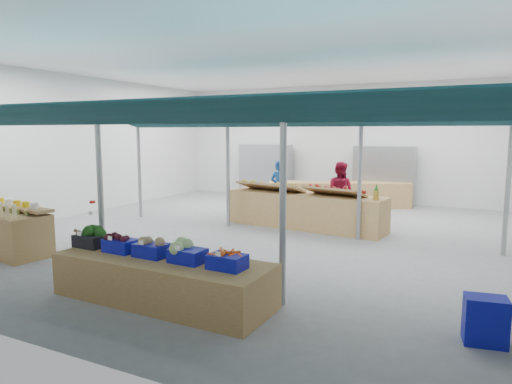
% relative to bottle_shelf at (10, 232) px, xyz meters
% --- Properties ---
extents(floor, '(13.00, 13.00, 0.00)m').
position_rel_bottle_shelf_xyz_m(floor, '(3.64, 3.94, -0.47)').
color(floor, slate).
rests_on(floor, ground).
extents(hall, '(13.00, 13.00, 13.00)m').
position_rel_bottle_shelf_xyz_m(hall, '(3.64, 5.38, 2.18)').
color(hall, silver).
rests_on(hall, ground).
extents(pole_grid, '(10.00, 4.60, 3.00)m').
position_rel_bottle_shelf_xyz_m(pole_grid, '(4.39, 2.19, 1.35)').
color(pole_grid, gray).
rests_on(pole_grid, floor).
extents(awnings, '(9.50, 7.08, 0.30)m').
position_rel_bottle_shelf_xyz_m(awnings, '(4.39, 2.19, 2.31)').
color(awnings, '#0B3030').
rests_on(awnings, pole_grid).
extents(back_shelving_left, '(2.00, 0.50, 2.00)m').
position_rel_bottle_shelf_xyz_m(back_shelving_left, '(1.14, 9.94, 0.53)').
color(back_shelving_left, '#B23F33').
rests_on(back_shelving_left, floor).
extents(back_shelving_right, '(2.00, 0.50, 2.00)m').
position_rel_bottle_shelf_xyz_m(back_shelving_right, '(5.64, 9.94, 0.53)').
color(back_shelving_right, '#B23F33').
rests_on(back_shelving_right, floor).
extents(bottle_shelf, '(2.03, 1.36, 1.14)m').
position_rel_bottle_shelf_xyz_m(bottle_shelf, '(0.00, 0.00, 0.00)').
color(bottle_shelf, olive).
rests_on(bottle_shelf, floor).
extents(veg_counter, '(3.40, 1.19, 0.66)m').
position_rel_bottle_shelf_xyz_m(veg_counter, '(4.49, -0.74, -0.14)').
color(veg_counter, olive).
rests_on(veg_counter, floor).
extents(fruit_counter, '(4.32, 1.44, 0.91)m').
position_rel_bottle_shelf_xyz_m(fruit_counter, '(4.54, 5.18, -0.01)').
color(fruit_counter, olive).
rests_on(fruit_counter, floor).
extents(far_counter, '(4.63, 2.76, 0.84)m').
position_rel_bottle_shelf_xyz_m(far_counter, '(4.36, 8.87, -0.05)').
color(far_counter, olive).
rests_on(far_counter, floor).
extents(crate_stack, '(0.52, 0.41, 0.57)m').
position_rel_bottle_shelf_xyz_m(crate_stack, '(8.79, -0.14, -0.18)').
color(crate_stack, '#0D1196').
rests_on(crate_stack, floor).
extents(vendor_left, '(0.66, 0.47, 1.69)m').
position_rel_bottle_shelf_xyz_m(vendor_left, '(3.34, 6.28, 0.38)').
color(vendor_left, '#164792').
rests_on(vendor_left, floor).
extents(vendor_right, '(0.88, 0.72, 1.69)m').
position_rel_bottle_shelf_xyz_m(vendor_right, '(5.14, 6.28, 0.38)').
color(vendor_right, maroon).
rests_on(vendor_right, floor).
extents(crate_broccoli, '(0.51, 0.41, 0.35)m').
position_rel_bottle_shelf_xyz_m(crate_broccoli, '(3.04, -0.71, 0.35)').
color(crate_broccoli, black).
rests_on(crate_broccoli, veg_counter).
extents(crate_beets, '(0.51, 0.41, 0.29)m').
position_rel_bottle_shelf_xyz_m(crate_beets, '(3.70, -0.72, 0.32)').
color(crate_beets, '#0D1196').
rests_on(crate_beets, veg_counter).
extents(crate_celeriac, '(0.51, 0.41, 0.31)m').
position_rel_bottle_shelf_xyz_m(crate_celeriac, '(4.31, -0.74, 0.34)').
color(crate_celeriac, '#0D1196').
rests_on(crate_celeriac, veg_counter).
extents(crate_cabbage, '(0.51, 0.41, 0.35)m').
position_rel_bottle_shelf_xyz_m(crate_cabbage, '(4.96, -0.75, 0.35)').
color(crate_cabbage, '#0D1196').
rests_on(crate_cabbage, veg_counter).
extents(crate_carrots, '(0.51, 0.41, 0.29)m').
position_rel_bottle_shelf_xyz_m(crate_carrots, '(5.62, -0.76, 0.30)').
color(crate_carrots, '#0D1196').
rests_on(crate_carrots, veg_counter).
extents(sparrow, '(0.12, 0.09, 0.11)m').
position_rel_bottle_shelf_xyz_m(sparrow, '(2.89, -0.82, 0.44)').
color(sparrow, brown).
rests_on(sparrow, crate_broccoli).
extents(pole_ribbon, '(0.12, 0.12, 0.28)m').
position_rel_bottle_shelf_xyz_m(pole_ribbon, '(1.62, 0.71, 0.61)').
color(pole_ribbon, '#B41C0C').
rests_on(pole_ribbon, pole_grid).
extents(apple_heap_yellow, '(2.00, 1.07, 0.27)m').
position_rel_bottle_shelf_xyz_m(apple_heap_yellow, '(3.52, 5.18, 0.61)').
color(apple_heap_yellow, '#997247').
rests_on(apple_heap_yellow, fruit_counter).
extents(apple_heap_red, '(1.61, 0.99, 0.27)m').
position_rel_bottle_shelf_xyz_m(apple_heap_red, '(5.38, 4.99, 0.61)').
color(apple_heap_red, '#997247').
rests_on(apple_heap_red, fruit_counter).
extents(pineapple, '(0.14, 0.14, 0.39)m').
position_rel_bottle_shelf_xyz_m(pineapple, '(6.43, 4.88, 0.62)').
color(pineapple, '#8C6019').
rests_on(pineapple, fruit_counter).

